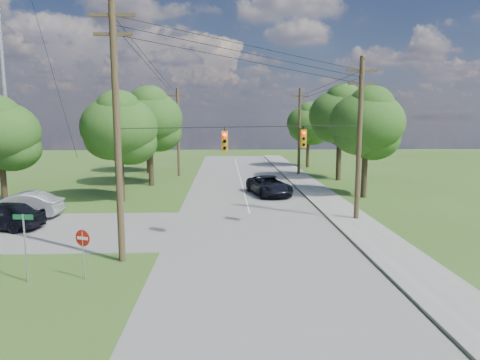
{
  "coord_description": "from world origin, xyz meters",
  "views": [
    {
      "loc": [
        0.22,
        -19.18,
        6.7
      ],
      "look_at": [
        1.13,
        5.0,
        3.15
      ],
      "focal_mm": 32.0,
      "sensor_mm": 36.0,
      "label": 1
    }
  ],
  "objects_px": {
    "pole_north_w": "(178,131)",
    "pole_north_e": "(299,131)",
    "pole_sw": "(117,128)",
    "pole_ne": "(359,137)",
    "car_cross_silver": "(21,205)",
    "car_main_north": "(269,185)",
    "do_not_enter_sign": "(83,243)",
    "car_cross_dark": "(1,215)"
  },
  "relations": [
    {
      "from": "pole_ne",
      "to": "pole_north_w",
      "type": "height_order",
      "value": "pole_ne"
    },
    {
      "from": "car_cross_dark",
      "to": "car_main_north",
      "type": "bearing_deg",
      "value": 130.17
    },
    {
      "from": "car_cross_dark",
      "to": "car_cross_silver",
      "type": "relative_size",
      "value": 0.96
    },
    {
      "from": "pole_ne",
      "to": "pole_north_e",
      "type": "relative_size",
      "value": 1.05
    },
    {
      "from": "pole_north_e",
      "to": "car_cross_dark",
      "type": "bearing_deg",
      "value": -132.99
    },
    {
      "from": "pole_north_e",
      "to": "car_cross_silver",
      "type": "distance_m",
      "value": 30.69
    },
    {
      "from": "pole_north_e",
      "to": "car_cross_silver",
      "type": "bearing_deg",
      "value": -137.07
    },
    {
      "from": "pole_north_e",
      "to": "pole_north_w",
      "type": "bearing_deg",
      "value": 180.0
    },
    {
      "from": "pole_sw",
      "to": "pole_north_w",
      "type": "bearing_deg",
      "value": 90.77
    },
    {
      "from": "pole_sw",
      "to": "car_main_north",
      "type": "bearing_deg",
      "value": 62.68
    },
    {
      "from": "pole_ne",
      "to": "car_main_north",
      "type": "relative_size",
      "value": 1.77
    },
    {
      "from": "car_cross_silver",
      "to": "car_main_north",
      "type": "bearing_deg",
      "value": 116.1
    },
    {
      "from": "pole_sw",
      "to": "pole_north_e",
      "type": "xyz_separation_m",
      "value": [
        13.5,
        29.6,
        -1.1
      ]
    },
    {
      "from": "car_cross_silver",
      "to": "car_main_north",
      "type": "xyz_separation_m",
      "value": [
        17.47,
        7.96,
        -0.04
      ]
    },
    {
      "from": "pole_sw",
      "to": "pole_north_e",
      "type": "height_order",
      "value": "pole_sw"
    },
    {
      "from": "pole_ne",
      "to": "pole_north_e",
      "type": "height_order",
      "value": "pole_ne"
    },
    {
      "from": "pole_ne",
      "to": "car_cross_silver",
      "type": "bearing_deg",
      "value": 176.66
    },
    {
      "from": "do_not_enter_sign",
      "to": "pole_sw",
      "type": "bearing_deg",
      "value": 88.3
    },
    {
      "from": "pole_sw",
      "to": "pole_ne",
      "type": "xyz_separation_m",
      "value": [
        13.5,
        7.6,
        -0.76
      ]
    },
    {
      "from": "pole_north_w",
      "to": "pole_north_e",
      "type": "bearing_deg",
      "value": 0.0
    },
    {
      "from": "pole_sw",
      "to": "car_cross_dark",
      "type": "bearing_deg",
      "value": 145.29
    },
    {
      "from": "pole_north_e",
      "to": "do_not_enter_sign",
      "type": "height_order",
      "value": "pole_north_e"
    },
    {
      "from": "pole_north_e",
      "to": "car_main_north",
      "type": "distance_m",
      "value": 14.26
    },
    {
      "from": "pole_ne",
      "to": "do_not_enter_sign",
      "type": "xyz_separation_m",
      "value": [
        -14.53,
        -9.89,
        -3.9
      ]
    },
    {
      "from": "car_cross_dark",
      "to": "car_main_north",
      "type": "xyz_separation_m",
      "value": [
        17.28,
        10.93,
        -0.04
      ]
    },
    {
      "from": "pole_north_e",
      "to": "car_cross_dark",
      "type": "distance_m",
      "value": 32.63
    },
    {
      "from": "car_cross_silver",
      "to": "do_not_enter_sign",
      "type": "xyz_separation_m",
      "value": [
        7.73,
        -11.19,
        0.68
      ]
    },
    {
      "from": "pole_sw",
      "to": "pole_north_w",
      "type": "height_order",
      "value": "pole_sw"
    },
    {
      "from": "car_cross_silver",
      "to": "do_not_enter_sign",
      "type": "bearing_deg",
      "value": 36.23
    },
    {
      "from": "car_cross_dark",
      "to": "pole_north_e",
      "type": "bearing_deg",
      "value": 144.86
    },
    {
      "from": "pole_north_e",
      "to": "pole_north_w",
      "type": "xyz_separation_m",
      "value": [
        -13.9,
        0.0,
        0.0
      ]
    },
    {
      "from": "pole_ne",
      "to": "car_cross_silver",
      "type": "xyz_separation_m",
      "value": [
        -22.26,
        1.3,
        -4.58
      ]
    },
    {
      "from": "pole_ne",
      "to": "car_cross_dark",
      "type": "relative_size",
      "value": 2.09
    },
    {
      "from": "pole_ne",
      "to": "car_cross_silver",
      "type": "height_order",
      "value": "pole_ne"
    },
    {
      "from": "pole_sw",
      "to": "car_cross_silver",
      "type": "xyz_separation_m",
      "value": [
        -8.76,
        8.9,
        -5.34
      ]
    },
    {
      "from": "car_cross_dark",
      "to": "pole_sw",
      "type": "bearing_deg",
      "value": 63.14
    },
    {
      "from": "pole_north_w",
      "to": "do_not_enter_sign",
      "type": "height_order",
      "value": "pole_north_w"
    },
    {
      "from": "pole_north_e",
      "to": "car_main_north",
      "type": "bearing_deg",
      "value": -110.6
    },
    {
      "from": "car_cross_silver",
      "to": "car_main_north",
      "type": "distance_m",
      "value": 19.2
    },
    {
      "from": "pole_sw",
      "to": "car_main_north",
      "type": "distance_m",
      "value": 19.73
    },
    {
      "from": "pole_north_w",
      "to": "do_not_enter_sign",
      "type": "relative_size",
      "value": 4.7
    },
    {
      "from": "car_cross_silver",
      "to": "pole_north_e",
      "type": "bearing_deg",
      "value": 134.52
    }
  ]
}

